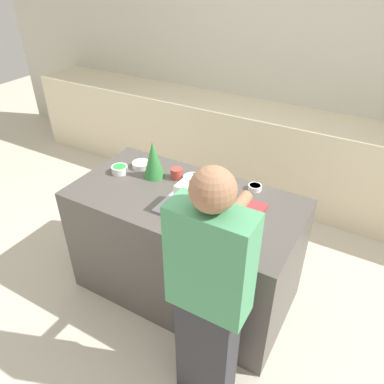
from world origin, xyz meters
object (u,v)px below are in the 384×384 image
object	(u,v)px
decorative_tree	(153,159)
person	(209,297)
baking_tray	(192,209)
gingerbread_house	(193,195)
candy_bowl_center_rear	(141,164)
candy_bowl_front_corner	(192,178)
candy_bowl_far_left	(255,187)
mug	(176,173)
candy_bowl_near_tray_left	(226,180)
candy_bowl_behind_tray	(120,169)
cookbook	(250,206)

from	to	relation	value
decorative_tree	person	distance (m)	1.17
baking_tray	gingerbread_house	bearing A→B (deg)	36.82
candy_bowl_center_rear	candy_bowl_front_corner	size ratio (longest dim) A/B	1.09
candy_bowl_far_left	person	world-z (taller)	person
decorative_tree	mug	xyz separation A→B (m)	(0.16, 0.06, -0.10)
baking_tray	mug	bearing A→B (deg)	136.31
gingerbread_house	person	size ratio (longest dim) A/B	0.18
candy_bowl_near_tray_left	mug	distance (m)	0.37
baking_tray	gingerbread_house	xyz separation A→B (m)	(0.00, 0.00, 0.11)
decorative_tree	mug	distance (m)	0.20
person	candy_bowl_center_rear	bearing A→B (deg)	141.39
candy_bowl_near_tray_left	person	distance (m)	1.00
candy_bowl_behind_tray	gingerbread_house	bearing A→B (deg)	-10.96
candy_bowl_front_corner	cookbook	bearing A→B (deg)	-10.74
candy_bowl_far_left	baking_tray	bearing A→B (deg)	-121.87
decorative_tree	cookbook	world-z (taller)	decorative_tree
baking_tray	cookbook	bearing A→B (deg)	33.68
gingerbread_house	cookbook	size ratio (longest dim) A/B	1.36
baking_tray	mug	world-z (taller)	mug
baking_tray	candy_bowl_front_corner	bearing A→B (deg)	120.22
decorative_tree	candy_bowl_far_left	distance (m)	0.76
mug	candy_bowl_front_corner	bearing A→B (deg)	8.21
cookbook	person	xyz separation A→B (m)	(0.09, -0.74, -0.09)
candy_bowl_far_left	mug	xyz separation A→B (m)	(-0.56, -0.14, 0.02)
mug	candy_bowl_near_tray_left	bearing A→B (deg)	16.86
cookbook	person	world-z (taller)	person
gingerbread_house	mug	size ratio (longest dim) A/B	3.23
gingerbread_house	person	distance (m)	0.70
decorative_tree	candy_bowl_front_corner	world-z (taller)	decorative_tree
candy_bowl_center_rear	candy_bowl_far_left	bearing A→B (deg)	8.54
baking_tray	candy_bowl_front_corner	distance (m)	0.35
decorative_tree	candy_bowl_center_rear	bearing A→B (deg)	158.80
candy_bowl_behind_tray	cookbook	bearing A→B (deg)	4.00
candy_bowl_center_rear	person	world-z (taller)	person
baking_tray	decorative_tree	distance (m)	0.53
decorative_tree	candy_bowl_behind_tray	xyz separation A→B (m)	(-0.26, -0.09, -0.11)
gingerbread_house	candy_bowl_center_rear	distance (m)	0.70
baking_tray	candy_bowl_near_tray_left	world-z (taller)	candy_bowl_near_tray_left
baking_tray	candy_bowl_front_corner	xyz separation A→B (m)	(-0.18, 0.30, 0.02)
decorative_tree	candy_bowl_near_tray_left	distance (m)	0.55
candy_bowl_near_tray_left	candy_bowl_center_rear	bearing A→B (deg)	-171.42
gingerbread_house	cookbook	bearing A→B (deg)	33.68
candy_bowl_far_left	cookbook	size ratio (longest dim) A/B	0.46
baking_tray	candy_bowl_near_tray_left	xyz separation A→B (m)	(0.05, 0.39, 0.03)
candy_bowl_behind_tray	person	xyz separation A→B (m)	(1.12, -0.67, -0.11)
candy_bowl_far_left	candy_bowl_near_tray_left	bearing A→B (deg)	-171.60
gingerbread_house	decorative_tree	xyz separation A→B (m)	(-0.46, 0.22, 0.03)
baking_tray	cookbook	xyz separation A→B (m)	(0.32, 0.21, 0.01)
candy_bowl_far_left	cookbook	world-z (taller)	candy_bowl_far_left
decorative_tree	person	size ratio (longest dim) A/B	0.18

